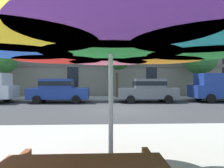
{
  "coord_description": "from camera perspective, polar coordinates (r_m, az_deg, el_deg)",
  "views": [
    {
      "loc": [
        -0.98,
        -11.55,
        1.65
      ],
      "look_at": [
        -0.31,
        3.2,
        1.4
      ],
      "focal_mm": 32.54,
      "sensor_mm": 36.0,
      "label": 1
    }
  ],
  "objects": [
    {
      "name": "pickup_blue",
      "position": [
        17.8,
        28.38,
        -1.15
      ],
      "size": [
        5.1,
        2.12,
        2.2
      ],
      "color": "navy",
      "rests_on": "ground"
    },
    {
      "name": "street_tree_right",
      "position": [
        20.66,
        23.47,
        6.33
      ],
      "size": [
        3.13,
        3.1,
        5.05
      ],
      "color": "#4C3823",
      "rests_on": "ground"
    },
    {
      "name": "sidewalk_far",
      "position": [
        18.45,
        0.46,
        -3.98
      ],
      "size": [
        56.0,
        3.6,
        0.12
      ],
      "primitive_type": "cube",
      "color": "#B2ADA3",
      "rests_on": "ground"
    },
    {
      "name": "apartment_building",
      "position": [
        27.73,
        -0.48,
        17.63
      ],
      "size": [
        47.96,
        12.08,
        19.2
      ],
      "color": "gray",
      "rests_on": "ground"
    },
    {
      "name": "street_tree_left",
      "position": [
        20.48,
        -28.67,
        5.8
      ],
      "size": [
        2.44,
        2.63,
        4.67
      ],
      "color": "brown",
      "rests_on": "ground"
    },
    {
      "name": "sedan_blue",
      "position": [
        15.62,
        -14.85,
        -1.63
      ],
      "size": [
        4.4,
        1.98,
        1.78
      ],
      "color": "navy",
      "rests_on": "ground"
    },
    {
      "name": "sedan_gray",
      "position": [
        15.64,
        10.0,
        -1.61
      ],
      "size": [
        4.4,
        1.98,
        1.78
      ],
      "color": "slate",
      "rests_on": "ground"
    },
    {
      "name": "street_tree_middle",
      "position": [
        18.78,
        1.88,
        6.68
      ],
      "size": [
        1.9,
        1.99,
        4.56
      ],
      "color": "brown",
      "rests_on": "ground"
    },
    {
      "name": "patio_umbrella",
      "position": [
        2.62,
        -0.33,
        13.64
      ],
      "size": [
        3.76,
        3.76,
        2.53
      ],
      "color": "silver",
      "rests_on": "ground"
    },
    {
      "name": "ground_plane",
      "position": [
        11.71,
        2.25,
        -7.13
      ],
      "size": [
        120.0,
        120.0,
        0.0
      ],
      "primitive_type": "plane",
      "color": "#38383A"
    }
  ]
}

